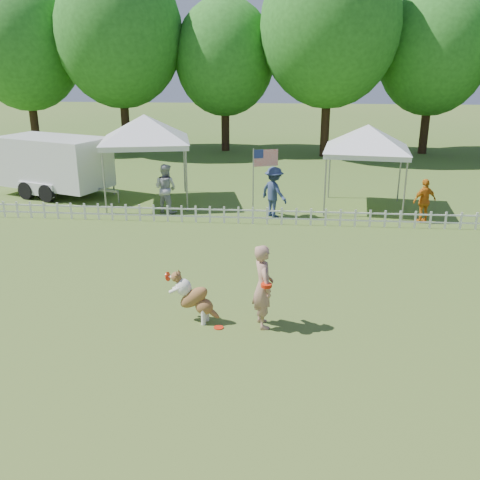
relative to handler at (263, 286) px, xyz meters
The scene contains 17 objects.
ground 1.11m from the handler, 137.27° to the left, with size 120.00×120.00×0.00m, color #305A1C.
picket_fence 7.47m from the handler, 93.57° to the left, with size 22.00×0.08×0.60m, color white, non-canonical shape.
handler is the anchor object (origin of this frame).
dog 1.53m from the handler, behind, with size 1.08×0.36×1.12m, color brown, non-canonical shape.
frisbee_on_turf 1.31m from the handler, 167.48° to the right, with size 0.21×0.21×0.02m, color red.
canopy_tent_left 11.30m from the handler, 116.76° to the left, with size 3.26×3.26×3.37m, color silver, non-canonical shape.
canopy_tent_right 10.45m from the handler, 71.30° to the left, with size 3.00×3.00×3.10m, color silver, non-canonical shape.
cargo_trailer 14.31m from the handler, 130.17° to the left, with size 5.60×2.46×2.46m, color silver, non-canonical shape.
flag_pole 8.20m from the handler, 95.30° to the left, with size 0.96×0.10×2.50m, color gray, non-canonical shape.
spectator_a 9.55m from the handler, 115.00° to the left, with size 0.88×0.69×1.82m, color #A5A7AB.
spectator_b 8.45m from the handler, 90.17° to the left, with size 1.18×0.68×1.82m, color navy.
spectator_c 9.67m from the handler, 57.45° to the left, with size 0.91×0.38×1.55m, color orange.
tree_far_left 27.63m from the handler, 124.59° to the left, with size 6.60×6.60×11.00m, color #235F1B, non-canonical shape.
tree_left 24.42m from the handler, 113.34° to the left, with size 7.40×7.40×12.00m, color #235F1B, non-canonical shape.
tree_center_left 23.53m from the handler, 98.59° to the left, with size 6.00×6.00×9.80m, color #235F1B, non-canonical shape.
tree_center_right 22.24m from the handler, 83.25° to the left, with size 7.60×7.60×12.60m, color #235F1B, non-canonical shape.
tree_right 24.84m from the handler, 69.58° to the left, with size 6.20×6.20×10.40m, color #235F1B, non-canonical shape.
Camera 1 is at (0.91, -10.75, 5.46)m, focal length 40.00 mm.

